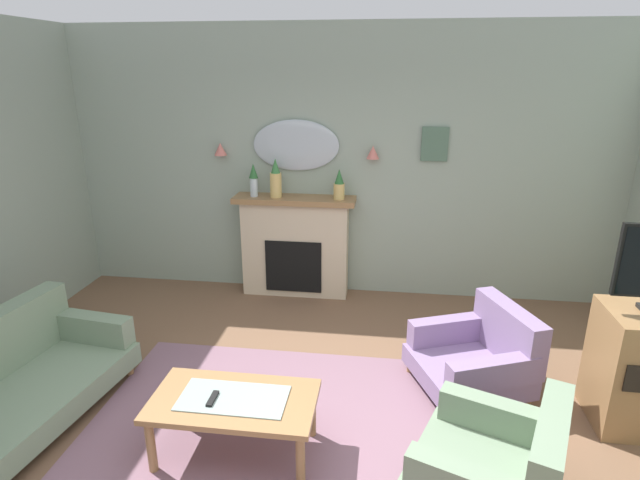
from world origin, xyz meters
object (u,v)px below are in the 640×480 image
(mantel_vase_right, at_px, (339,186))
(wall_sconce_left, at_px, (220,149))
(tv_remote, at_px, (213,399))
(wall_sconce_right, at_px, (373,152))
(wall_mirror, at_px, (296,145))
(armchair_by_coffee_table, at_px, (479,355))
(framed_picture, at_px, (435,144))
(mantel_vase_left, at_px, (254,179))
(floral_couch, at_px, (7,385))
(mantel_vase_centre, at_px, (276,180))
(armchair_near_fireplace, at_px, (499,463))
(fireplace, at_px, (295,247))
(coffee_table, at_px, (234,406))

(mantel_vase_right, height_order, wall_sconce_left, wall_sconce_left)
(tv_remote, bearing_deg, wall_sconce_right, 71.91)
(wall_mirror, distance_m, tv_remote, 3.11)
(wall_sconce_left, distance_m, armchair_by_coffee_table, 3.47)
(wall_sconce_left, xyz_separation_m, framed_picture, (2.35, 0.06, 0.09))
(mantel_vase_right, distance_m, tv_remote, 2.86)
(mantel_vase_left, distance_m, floral_couch, 3.01)
(mantel_vase_left, xyz_separation_m, floral_couch, (-1.22, -2.54, -1.04))
(mantel_vase_right, bearing_deg, mantel_vase_left, 180.00)
(tv_remote, distance_m, armchair_by_coffee_table, 2.15)
(floral_couch, bearing_deg, mantel_vase_centre, 59.95)
(wall_sconce_left, height_order, armchair_near_fireplace, wall_sconce_left)
(floral_couch, height_order, armchair_by_coffee_table, floral_couch)
(armchair_by_coffee_table, bearing_deg, tv_remote, -151.05)
(wall_sconce_left, distance_m, armchair_near_fireplace, 4.17)
(mantel_vase_right, relative_size, armchair_near_fireplace, 0.32)
(mantel_vase_left, height_order, mantel_vase_right, mantel_vase_left)
(tv_remote, bearing_deg, fireplace, 88.67)
(wall_sconce_left, relative_size, floral_couch, 0.08)
(coffee_table, bearing_deg, mantel_vase_centre, 95.77)
(wall_mirror, height_order, armchair_near_fireplace, wall_mirror)
(mantel_vase_left, distance_m, armchair_by_coffee_table, 2.99)
(coffee_table, relative_size, armchair_near_fireplace, 1.04)
(mantel_vase_left, bearing_deg, wall_sconce_right, 5.27)
(wall_mirror, distance_m, floral_couch, 3.48)
(mantel_vase_right, height_order, coffee_table, mantel_vase_right)
(tv_remote, bearing_deg, wall_sconce_left, 105.74)
(armchair_by_coffee_table, relative_size, armchair_near_fireplace, 1.00)
(floral_couch, bearing_deg, wall_sconce_right, 46.57)
(mantel_vase_left, bearing_deg, armchair_by_coffee_table, -35.81)
(framed_picture, distance_m, tv_remote, 3.50)
(mantel_vase_centre, distance_m, wall_sconce_left, 0.73)
(fireplace, distance_m, wall_mirror, 1.15)
(mantel_vase_centre, distance_m, floral_couch, 3.12)
(fireplace, relative_size, wall_mirror, 1.42)
(wall_mirror, bearing_deg, wall_sconce_left, -176.63)
(mantel_vase_centre, bearing_deg, framed_picture, 6.04)
(fireplace, height_order, tv_remote, fireplace)
(wall_sconce_right, bearing_deg, mantel_vase_right, -161.08)
(mantel_vase_centre, relative_size, wall_sconce_left, 3.07)
(wall_mirror, xyz_separation_m, wall_sconce_left, (-0.85, -0.05, -0.05))
(coffee_table, bearing_deg, wall_sconce_left, 108.40)
(mantel_vase_left, bearing_deg, wall_mirror, 20.70)
(mantel_vase_right, height_order, floral_couch, mantel_vase_right)
(mantel_vase_left, bearing_deg, framed_picture, 5.27)
(armchair_by_coffee_table, height_order, armchair_near_fireplace, same)
(fireplace, bearing_deg, armchair_near_fireplace, -58.69)
(tv_remote, bearing_deg, coffee_table, 17.18)
(mantel_vase_right, distance_m, armchair_by_coffee_table, 2.33)
(fireplace, relative_size, mantel_vase_right, 4.09)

